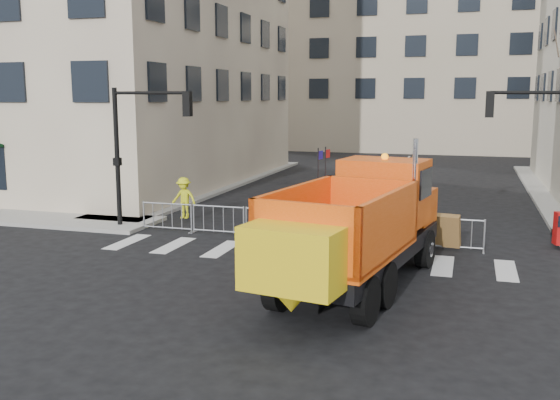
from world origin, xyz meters
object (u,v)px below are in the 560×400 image
(plow_truck, at_px, (358,224))
(cop_a, at_px, (413,221))
(cop_b, at_px, (378,219))
(cop_c, at_px, (380,219))
(worker, at_px, (184,198))

(plow_truck, height_order, cop_a, plow_truck)
(cop_a, distance_m, cop_b, 1.14)
(cop_a, height_order, cop_b, cop_b)
(cop_c, distance_m, worker, 8.64)
(worker, bearing_deg, cop_c, -11.45)
(plow_truck, bearing_deg, cop_c, 10.15)
(cop_a, bearing_deg, plow_truck, 80.36)
(plow_truck, relative_size, cop_c, 5.09)
(plow_truck, xyz_separation_m, worker, (-8.33, 6.90, -0.76))
(plow_truck, distance_m, cop_c, 4.59)
(cop_c, bearing_deg, worker, -53.89)
(plow_truck, distance_m, cop_a, 4.71)
(cop_a, relative_size, cop_b, 1.00)
(cop_a, height_order, worker, cop_a)
(worker, bearing_deg, plow_truck, -35.15)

